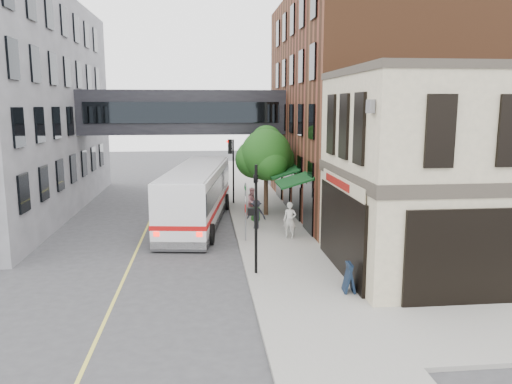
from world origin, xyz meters
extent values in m
plane|color=#38383A|center=(0.00, 0.00, 0.00)|extent=(120.00, 120.00, 0.00)
cube|color=gray|center=(2.00, 14.00, 0.07)|extent=(4.00, 60.00, 0.15)
cube|color=tan|center=(9.00, 2.00, 4.08)|extent=(10.00, 8.00, 8.15)
cube|color=#38332B|center=(9.00, 2.00, 4.15)|extent=(10.12, 8.12, 0.50)
cube|color=#38332B|center=(9.00, 2.00, 8.30)|extent=(10.12, 8.12, 0.30)
cube|color=black|center=(3.94, 2.00, 1.85)|extent=(0.14, 6.40, 3.40)
cube|color=black|center=(3.90, 2.00, 1.85)|extent=(0.04, 5.90, 3.00)
cube|color=maroon|center=(3.88, 2.60, 3.80)|extent=(0.03, 3.60, 0.32)
cube|color=#59311B|center=(10.00, 15.00, 7.00)|extent=(12.00, 18.00, 14.00)
cube|color=#0B3217|center=(3.14, 13.75, 3.00)|extent=(1.80, 13.00, 0.40)
cube|color=black|center=(-3.00, 18.00, 6.50)|extent=(14.00, 3.00, 3.00)
cube|color=black|center=(-3.00, 16.45, 6.50)|extent=(13.00, 0.08, 1.40)
cube|color=black|center=(-3.00, 19.55, 6.50)|extent=(13.00, 0.08, 1.40)
cylinder|color=black|center=(0.40, 2.00, 2.40)|extent=(0.12, 0.12, 4.50)
cube|color=black|center=(0.18, 2.00, 2.75)|extent=(0.25, 0.22, 0.30)
imported|color=black|center=(0.40, 2.00, 4.25)|extent=(0.20, 0.16, 1.00)
cylinder|color=black|center=(0.40, 17.00, 2.40)|extent=(0.12, 0.12, 4.50)
cube|color=black|center=(0.18, 17.00, 2.75)|extent=(0.25, 0.22, 0.30)
cube|color=black|center=(0.18, 17.00, 4.15)|extent=(0.28, 0.28, 1.00)
sphere|color=#FF0C05|center=(0.02, 17.00, 4.50)|extent=(0.18, 0.18, 0.18)
cylinder|color=gray|center=(0.40, 7.00, 1.65)|extent=(0.08, 0.08, 3.00)
cube|color=white|center=(0.38, 7.00, 2.35)|extent=(0.03, 0.75, 0.22)
cube|color=#0C591E|center=(0.38, 7.00, 2.90)|extent=(0.03, 0.70, 0.18)
cube|color=#B20C0C|center=(0.38, 7.00, 1.85)|extent=(0.03, 0.30, 0.40)
cylinder|color=#382619|center=(2.20, 13.00, 1.55)|extent=(0.28, 0.28, 2.80)
sphere|color=#124415|center=(2.20, 13.00, 3.95)|extent=(3.20, 3.20, 3.20)
sphere|color=#124415|center=(3.00, 13.50, 3.55)|extent=(2.20, 2.20, 2.20)
sphere|color=#124415|center=(1.50, 13.30, 3.65)|extent=(2.40, 2.40, 2.40)
sphere|color=#124415|center=(2.30, 13.60, 4.75)|extent=(2.00, 2.00, 2.00)
cube|color=#D8CC4C|center=(-5.00, 10.00, 0.01)|extent=(0.12, 40.00, 0.01)
cube|color=white|center=(-2.10, 11.65, 1.78)|extent=(4.36, 12.63, 3.12)
cube|color=black|center=(-2.10, 11.65, 2.31)|extent=(4.40, 12.42, 1.13)
cube|color=#B20C0C|center=(-2.10, 11.65, 1.24)|extent=(4.43, 12.66, 0.24)
cylinder|color=black|center=(-4.05, 7.36, 0.54)|extent=(0.47, 1.11, 1.08)
cylinder|color=black|center=(-1.39, 6.99, 0.54)|extent=(0.47, 1.11, 1.08)
cylinder|color=black|center=(-2.87, 15.89, 0.54)|extent=(0.47, 1.11, 1.08)
cylinder|color=black|center=(-0.21, 15.52, 0.54)|extent=(0.47, 1.11, 1.08)
imported|color=beige|center=(2.72, 7.27, 1.10)|extent=(0.81, 0.68, 1.90)
imported|color=pink|center=(1.36, 13.00, 1.01)|extent=(1.01, 0.90, 1.73)
imported|color=black|center=(1.21, 9.51, 0.96)|extent=(1.16, 0.82, 1.63)
cube|color=#185613|center=(1.37, 11.46, 0.55)|extent=(0.50, 0.47, 0.80)
cube|color=#101D31|center=(3.60, -0.47, 0.70)|extent=(0.44, 0.65, 1.11)
camera|label=1|loc=(-1.69, -17.62, 6.99)|focal=35.00mm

